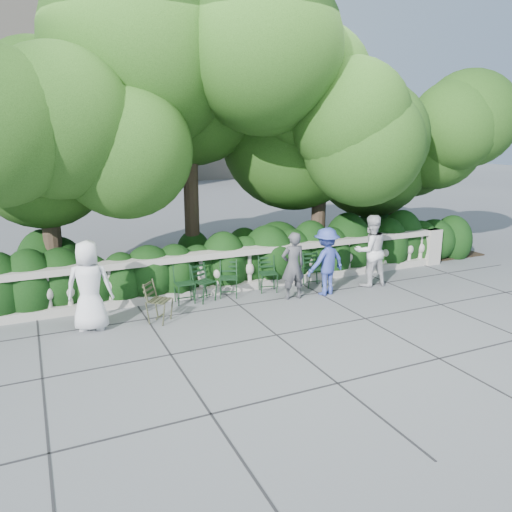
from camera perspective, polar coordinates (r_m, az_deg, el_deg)
name	(u,v)px	position (r m, az deg, el deg)	size (l,w,h in m)	color
ground	(276,314)	(10.35, 2.33, -6.60)	(90.00, 90.00, 0.00)	#585A60
balustrade	(242,270)	(11.76, -1.63, -1.57)	(12.00, 0.44, 1.00)	#9E998E
shrub_hedge	(224,276)	(12.96, -3.70, -2.34)	(15.00, 2.60, 1.70)	black
tree_canopy	(244,119)	(12.88, -1.35, 15.43)	(15.04, 6.52, 6.78)	#3F3023
chair_a	(187,305)	(10.95, -7.89, -5.55)	(0.44, 0.48, 0.84)	black
chair_c	(229,299)	(11.25, -3.15, -4.91)	(0.44, 0.48, 0.84)	black
chair_d	(209,303)	(11.04, -5.37, -5.32)	(0.44, 0.48, 0.84)	black
chair_e	(269,293)	(11.61, 1.52, -4.28)	(0.44, 0.48, 0.84)	black
chair_f	(315,288)	(12.08, 6.79, -3.64)	(0.44, 0.48, 0.84)	black
chair_weathered	(167,323)	(10.04, -10.13, -7.49)	(0.44, 0.48, 0.84)	black
person_businessman	(89,286)	(9.79, -18.52, -3.25)	(0.84, 0.55, 1.72)	white
person_woman_grey	(293,266)	(11.07, 4.25, -1.12)	(0.55, 0.36, 1.52)	#424348
person_casual_man	(370,251)	(12.28, 12.94, 0.60)	(0.84, 0.66, 1.74)	silver
person_older_blue	(326,261)	(11.45, 8.02, -0.62)	(1.01, 0.58, 1.56)	#334399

